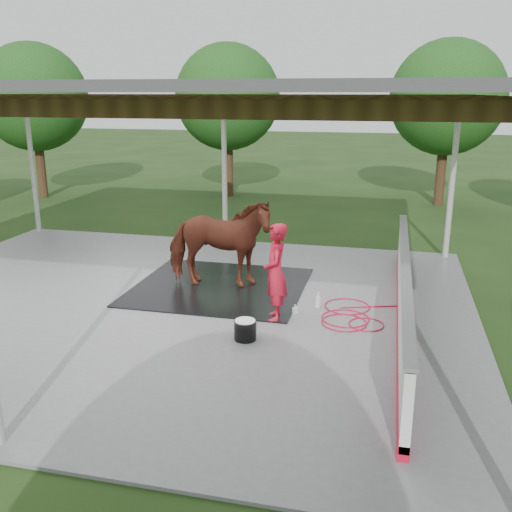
% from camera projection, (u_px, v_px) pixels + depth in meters
% --- Properties ---
extents(ground, '(100.00, 100.00, 0.00)m').
position_uv_depth(ground, '(158.00, 305.00, 11.08)').
color(ground, '#1E3814').
extents(concrete_slab, '(12.00, 10.00, 0.05)m').
position_uv_depth(concrete_slab, '(158.00, 304.00, 11.08)').
color(concrete_slab, slate).
rests_on(concrete_slab, ground).
extents(pavilion_structure, '(12.60, 10.60, 4.05)m').
position_uv_depth(pavilion_structure, '(147.00, 94.00, 9.98)').
color(pavilion_structure, beige).
rests_on(pavilion_structure, ground).
extents(dasher_board, '(0.16, 8.00, 1.15)m').
position_uv_depth(dasher_board, '(403.00, 296.00, 9.90)').
color(dasher_board, red).
rests_on(dasher_board, concrete_slab).
extents(tree_belt, '(28.00, 28.00, 5.80)m').
position_uv_depth(tree_belt, '(181.00, 103.00, 10.80)').
color(tree_belt, '#382314').
rests_on(tree_belt, ground).
extents(rubber_mat, '(3.49, 3.27, 0.03)m').
position_uv_depth(rubber_mat, '(220.00, 286.00, 11.97)').
color(rubber_mat, black).
rests_on(rubber_mat, concrete_slab).
extents(horse, '(2.31, 1.26, 1.87)m').
position_uv_depth(horse, '(219.00, 243.00, 11.71)').
color(horse, maroon).
rests_on(horse, rubber_mat).
extents(handler, '(0.56, 0.72, 1.76)m').
position_uv_depth(handler, '(275.00, 272.00, 10.06)').
color(handler, red).
rests_on(handler, concrete_slab).
extents(wash_bucket, '(0.37, 0.37, 0.34)m').
position_uv_depth(wash_bucket, '(245.00, 330.00, 9.40)').
color(wash_bucket, black).
rests_on(wash_bucket, concrete_slab).
extents(soap_bottle_a, '(0.15, 0.15, 0.31)m').
position_uv_depth(soap_bottle_a, '(318.00, 300.00, 10.79)').
color(soap_bottle_a, silver).
rests_on(soap_bottle_a, concrete_slab).
extents(soap_bottle_b, '(0.11, 0.11, 0.18)m').
position_uv_depth(soap_bottle_b, '(295.00, 309.00, 10.53)').
color(soap_bottle_b, '#338CD8').
rests_on(soap_bottle_b, concrete_slab).
extents(hose_coil, '(1.47, 1.66, 0.02)m').
position_uv_depth(hose_coil, '(349.00, 316.00, 10.38)').
color(hose_coil, '#BB0D31').
rests_on(hose_coil, concrete_slab).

